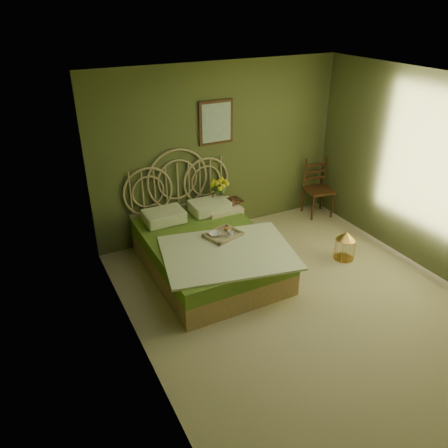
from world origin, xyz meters
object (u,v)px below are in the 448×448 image
nightstand (220,218)px  chair (316,184)px  birdcage (345,246)px  bed (207,249)px

nightstand → chair: 1.88m
chair → birdcage: 1.56m
birdcage → chair: bearing=69.0°
birdcage → nightstand: bearing=134.4°
bed → nightstand: bed is taller
nightstand → birdcage: size_ratio=2.35×
nightstand → birdcage: (1.32, -1.35, -0.15)m
nightstand → bed: bearing=-128.7°
bed → nightstand: size_ratio=2.29×
bed → birdcage: size_ratio=5.40×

